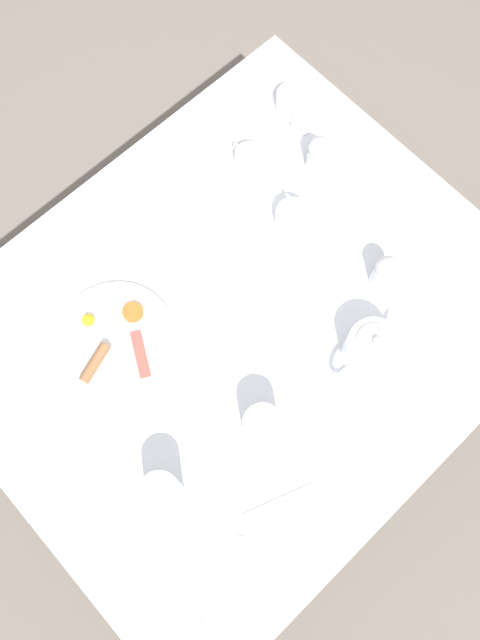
{
  "coord_description": "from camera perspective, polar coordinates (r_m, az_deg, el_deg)",
  "views": [
    {
      "loc": [
        -0.3,
        0.28,
        2.03
      ],
      "look_at": [
        0.0,
        0.0,
        0.72
      ],
      "focal_mm": 35.0,
      "sensor_mm": 36.0,
      "label": 1
    }
  ],
  "objects": [
    {
      "name": "teapot_near",
      "position": [
        1.35,
        11.84,
        -2.61
      ],
      "size": [
        0.11,
        0.2,
        0.12
      ],
      "rotation": [
        0.0,
        0.0,
        4.66
      ],
      "color": "white",
      "rests_on": "table"
    },
    {
      "name": "ground_plane",
      "position": [
        2.07,
        -0.0,
        -6.0
      ],
      "size": [
        8.0,
        8.0,
        0.0
      ],
      "primitive_type": "plane",
      "color": "#70665B"
    },
    {
      "name": "breakfast_plate",
      "position": [
        1.4,
        -11.45,
        -1.72
      ],
      "size": [
        0.27,
        0.27,
        0.04
      ],
      "color": "white",
      "rests_on": "table"
    },
    {
      "name": "knife_by_plate",
      "position": [
        1.33,
        -1.83,
        -23.12
      ],
      "size": [
        0.09,
        0.19,
        0.0
      ],
      "rotation": [
        0.0,
        0.0,
        3.55
      ],
      "color": "silver",
      "rests_on": "table"
    },
    {
      "name": "teacup_with_saucer_right",
      "position": [
        1.46,
        4.78,
        9.1
      ],
      "size": [
        0.15,
        0.15,
        0.06
      ],
      "color": "white",
      "rests_on": "table"
    },
    {
      "name": "water_glass_tall",
      "position": [
        1.29,
        2.02,
        -9.71
      ],
      "size": [
        0.08,
        0.08,
        0.11
      ],
      "color": "white",
      "rests_on": "table"
    },
    {
      "name": "fork_spare",
      "position": [
        1.33,
        3.63,
        -16.22
      ],
      "size": [
        0.07,
        0.16,
        0.0
      ],
      "rotation": [
        0.0,
        0.0,
        5.94
      ],
      "color": "silver",
      "rests_on": "table"
    },
    {
      "name": "fork_by_plate",
      "position": [
        1.53,
        17.68,
        7.35
      ],
      "size": [
        0.19,
        0.04,
        0.0
      ],
      "rotation": [
        0.0,
        0.0,
        1.41
      ],
      "color": "silver",
      "rests_on": "table"
    },
    {
      "name": "table",
      "position": [
        1.44,
        -0.0,
        -0.93
      ],
      "size": [
        1.02,
        1.21,
        0.7
      ],
      "color": "silver",
      "rests_on": "ground_plane"
    },
    {
      "name": "teacup_with_saucer_left",
      "position": [
        1.62,
        4.78,
        19.02
      ],
      "size": [
        0.15,
        0.15,
        0.06
      ],
      "color": "white",
      "rests_on": "table"
    },
    {
      "name": "creamer_jug",
      "position": [
        1.53,
        0.8,
        14.49
      ],
      "size": [
        0.09,
        0.07,
        0.05
      ],
      "color": "white",
      "rests_on": "table"
    },
    {
      "name": "water_glass_short",
      "position": [
        1.28,
        -7.14,
        -15.43
      ],
      "size": [
        0.08,
        0.08,
        0.11
      ],
      "color": "white",
      "rests_on": "table"
    },
    {
      "name": "salt_grinder",
      "position": [
        1.4,
        13.12,
        4.28
      ],
      "size": [
        0.05,
        0.05,
        0.11
      ],
      "color": "#BCBCC1",
      "rests_on": "table"
    },
    {
      "name": "pepper_grinder",
      "position": [
        1.52,
        7.17,
        14.84
      ],
      "size": [
        0.05,
        0.05,
        0.11
      ],
      "color": "#BCBCC1",
      "rests_on": "table"
    }
  ]
}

